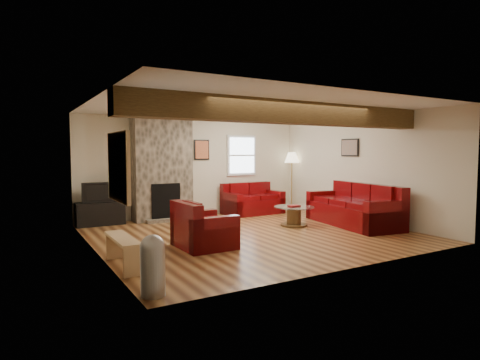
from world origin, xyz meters
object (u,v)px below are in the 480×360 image
object	(u,v)px
coffee_table	(294,216)
television	(100,192)
floor_lamp	(292,161)
armchair_red	(204,224)
sofa_three	(353,204)
loveseat	(253,198)
tv_cabinet	(100,214)

from	to	relation	value
coffee_table	television	xyz separation A→B (m)	(-3.72, 2.26, 0.53)
television	floor_lamp	distance (m)	5.29
armchair_red	television	xyz separation A→B (m)	(-1.14, 3.07, 0.35)
armchair_red	floor_lamp	distance (m)	5.13
sofa_three	loveseat	size ratio (longest dim) A/B	1.57
sofa_three	television	world-z (taller)	television
loveseat	floor_lamp	size ratio (longest dim) A/B	0.93
sofa_three	floor_lamp	distance (m)	2.84
coffee_table	tv_cabinet	bearing A→B (deg)	148.75
sofa_three	floor_lamp	size ratio (longest dim) A/B	1.46
loveseat	floor_lamp	bearing A→B (deg)	3.36
sofa_three	television	distance (m)	5.69
sofa_three	armchair_red	world-z (taller)	sofa_three
armchair_red	coffee_table	xyz separation A→B (m)	(2.58, 0.82, -0.18)
sofa_three	armchair_red	bearing A→B (deg)	-76.88
loveseat	coffee_table	distance (m)	1.97
armchair_red	tv_cabinet	world-z (taller)	armchair_red
loveseat	armchair_red	xyz separation A→B (m)	(-2.72, -2.77, -0.01)
sofa_three	armchair_red	size ratio (longest dim) A/B	2.43
sofa_three	tv_cabinet	distance (m)	5.69
sofa_three	coffee_table	world-z (taller)	sofa_three
sofa_three	coffee_table	size ratio (longest dim) A/B	2.70
floor_lamp	television	bearing A→B (deg)	178.18
loveseat	television	distance (m)	3.89
loveseat	tv_cabinet	size ratio (longest dim) A/B	1.47
sofa_three	television	bearing A→B (deg)	-110.44
armchair_red	loveseat	bearing A→B (deg)	-45.69
loveseat	floor_lamp	xyz separation A→B (m)	(1.39, 0.13, 0.99)
armchair_red	television	world-z (taller)	television
sofa_three	coffee_table	distance (m)	1.36
coffee_table	loveseat	bearing A→B (deg)	85.84
coffee_table	floor_lamp	world-z (taller)	floor_lamp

